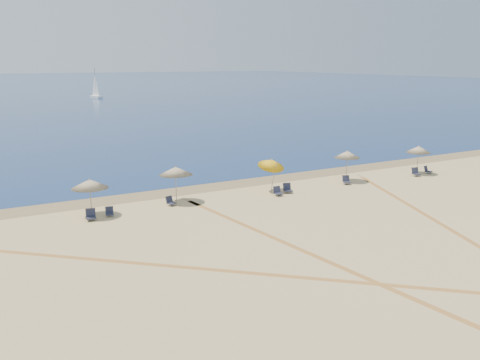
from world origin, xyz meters
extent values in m
plane|color=#0C2151|center=(0.00, 225.00, 0.01)|extent=(500.00, 500.00, 0.00)
plane|color=olive|center=(0.00, 24.00, 0.00)|extent=(500.00, 500.00, 0.00)
cylinder|color=gray|center=(-10.35, 20.65, 1.12)|extent=(0.05, 0.05, 2.24)
cone|color=#F6ECC6|center=(-10.35, 20.65, 2.09)|extent=(2.30, 2.30, 0.55)
sphere|color=gray|center=(-10.35, 20.65, 2.39)|extent=(0.08, 0.08, 0.08)
cylinder|color=gray|center=(-4.44, 21.10, 1.19)|extent=(0.05, 0.12, 2.37)
cone|color=#F6ECC6|center=(-4.44, 21.07, 2.22)|extent=(2.33, 2.34, 0.61)
sphere|color=gray|center=(-4.44, 21.07, 2.52)|extent=(0.08, 0.08, 0.08)
cylinder|color=gray|center=(2.93, 20.14, 1.16)|extent=(0.05, 0.80, 2.33)
cone|color=#EAAE12|center=(2.93, 20.47, 2.17)|extent=(1.98, 2.06, 1.14)
sphere|color=gray|center=(2.93, 20.47, 2.47)|extent=(0.08, 0.08, 0.08)
cylinder|color=gray|center=(10.02, 20.31, 1.19)|extent=(0.05, 0.05, 2.38)
cone|color=#F6ECC6|center=(10.02, 20.31, 2.23)|extent=(2.05, 2.05, 0.55)
sphere|color=gray|center=(10.02, 20.31, 2.53)|extent=(0.08, 0.08, 0.08)
cylinder|color=gray|center=(17.28, 19.57, 1.15)|extent=(0.05, 0.08, 2.30)
cone|color=#F6ECC6|center=(17.28, 19.58, 2.15)|extent=(2.06, 2.07, 0.58)
sphere|color=gray|center=(17.28, 19.58, 2.45)|extent=(0.08, 0.08, 0.08)
cube|color=#1C1E2D|center=(-10.61, 19.67, 0.19)|extent=(0.66, 0.66, 0.05)
cube|color=#1C1E2D|center=(-10.57, 19.95, 0.44)|extent=(0.61, 0.30, 0.52)
cylinder|color=#A5A5AD|center=(-10.84, 19.49, 0.09)|extent=(0.03, 0.03, 0.19)
cylinder|color=#A5A5AD|center=(-10.38, 19.42, 0.09)|extent=(0.03, 0.03, 0.19)
cube|color=#1C1E2D|center=(-9.40, 19.96, 0.16)|extent=(0.59, 0.59, 0.04)
cube|color=#1C1E2D|center=(-9.34, 20.19, 0.37)|extent=(0.52, 0.28, 0.44)
cylinder|color=#A5A5AD|center=(-9.59, 19.82, 0.08)|extent=(0.02, 0.02, 0.16)
cylinder|color=#A5A5AD|center=(-9.21, 19.74, 0.08)|extent=(0.02, 0.02, 0.16)
cube|color=#1C1E2D|center=(-5.06, 20.41, 0.17)|extent=(0.65, 0.65, 0.05)
cube|color=#1C1E2D|center=(-5.14, 20.65, 0.40)|extent=(0.55, 0.34, 0.46)
cylinder|color=#A5A5AD|center=(-5.26, 20.16, 0.08)|extent=(0.02, 0.02, 0.17)
cylinder|color=#A5A5AD|center=(-4.86, 20.28, 0.08)|extent=(0.02, 0.02, 0.17)
cube|color=#1C1E2D|center=(2.69, 19.08, 0.18)|extent=(0.59, 0.59, 0.05)
cube|color=#1C1E2D|center=(2.71, 19.35, 0.42)|extent=(0.56, 0.25, 0.49)
cylinder|color=#A5A5AD|center=(2.47, 18.90, 0.09)|extent=(0.02, 0.02, 0.18)
cylinder|color=#A5A5AD|center=(2.91, 18.86, 0.09)|extent=(0.02, 0.02, 0.18)
cube|color=#1C1E2D|center=(3.74, 19.43, 0.19)|extent=(0.73, 0.73, 0.05)
cube|color=#1C1E2D|center=(3.83, 19.70, 0.45)|extent=(0.62, 0.38, 0.52)
cylinder|color=#A5A5AD|center=(3.52, 19.29, 0.10)|extent=(0.03, 0.03, 0.19)
cylinder|color=#A5A5AD|center=(3.96, 19.15, 0.10)|extent=(0.03, 0.03, 0.19)
cube|color=#1C1E2D|center=(9.38, 19.46, 0.18)|extent=(0.73, 0.73, 0.05)
cube|color=#1C1E2D|center=(9.48, 19.72, 0.43)|extent=(0.60, 0.40, 0.50)
cylinder|color=#A5A5AD|center=(9.18, 19.34, 0.09)|extent=(0.02, 0.02, 0.18)
cylinder|color=#A5A5AD|center=(9.59, 19.18, 0.09)|extent=(0.02, 0.02, 0.18)
cube|color=#1C1E2D|center=(16.50, 18.88, 0.19)|extent=(0.72, 0.72, 0.05)
cube|color=#1C1E2D|center=(16.58, 19.15, 0.45)|extent=(0.62, 0.36, 0.53)
cylinder|color=#A5A5AD|center=(16.28, 18.72, 0.10)|extent=(0.03, 0.03, 0.19)
cylinder|color=#A5A5AD|center=(16.73, 18.60, 0.10)|extent=(0.03, 0.03, 0.19)
cube|color=#1C1E2D|center=(18.26, 19.14, 0.18)|extent=(0.68, 0.68, 0.05)
cube|color=#1C1E2D|center=(18.17, 19.39, 0.41)|extent=(0.57, 0.36, 0.48)
cylinder|color=#A5A5AD|center=(18.06, 18.88, 0.09)|extent=(0.02, 0.02, 0.18)
cylinder|color=#A5A5AD|center=(18.46, 19.01, 0.09)|extent=(0.02, 0.02, 0.18)
cube|color=white|center=(15.39, 127.00, 0.29)|extent=(2.33, 5.37, 0.57)
cylinder|color=gray|center=(15.39, 127.00, 3.98)|extent=(0.11, 0.11, 7.58)
plane|color=tan|center=(-1.96, 7.02, 0.00)|extent=(31.00, 31.00, 0.00)
plane|color=tan|center=(-2.09, 8.11, 0.00)|extent=(31.00, 31.00, 0.00)
plane|color=tan|center=(7.24, 7.71, 0.00)|extent=(36.09, 36.09, 0.00)
plane|color=tan|center=(7.63, 8.74, 0.00)|extent=(36.09, 36.09, 0.00)
plane|color=tan|center=(-7.43, 9.27, 0.00)|extent=(39.50, 39.50, 0.00)
plane|color=tan|center=(-8.26, 9.99, 0.00)|extent=(39.50, 39.50, 0.00)
camera|label=1|loc=(-17.06, -11.02, 9.56)|focal=38.30mm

